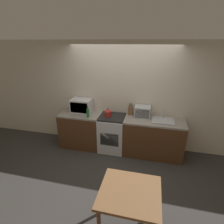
% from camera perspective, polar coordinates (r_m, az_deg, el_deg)
% --- Properties ---
extents(ground_plane, '(16.00, 16.00, 0.00)m').
position_cam_1_polar(ground_plane, '(3.95, -0.09, -18.31)').
color(ground_plane, '#33302D').
extents(wall_back, '(10.00, 0.06, 2.60)m').
position_cam_1_polar(wall_back, '(4.31, 3.39, 5.05)').
color(wall_back, beige).
rests_on(wall_back, ground_plane).
extents(counter_left_run, '(1.01, 0.62, 0.90)m').
position_cam_1_polar(counter_left_run, '(4.60, -9.88, -5.57)').
color(counter_left_run, '#4C2D19').
rests_on(counter_left_run, ground_plane).
extents(counter_right_run, '(1.37, 0.62, 0.90)m').
position_cam_1_polar(counter_right_run, '(4.28, 13.18, -8.09)').
color(counter_right_run, '#4C2D19').
rests_on(counter_right_run, ground_plane).
extents(stove_range, '(0.61, 0.62, 0.90)m').
position_cam_1_polar(stove_range, '(4.37, 0.07, -6.84)').
color(stove_range, silver).
rests_on(stove_range, ground_plane).
extents(kettle, '(0.16, 0.16, 0.21)m').
position_cam_1_polar(kettle, '(4.14, -1.40, -0.16)').
color(kettle, maroon).
rests_on(kettle, stove_range).
extents(microwave, '(0.51, 0.35, 0.33)m').
position_cam_1_polar(microwave, '(4.45, -9.94, 2.09)').
color(microwave, silver).
rests_on(microwave, counter_left_run).
extents(bottle, '(0.06, 0.06, 0.28)m').
position_cam_1_polar(bottle, '(4.12, -7.88, -0.26)').
color(bottle, '#1E662D').
rests_on(bottle, counter_left_run).
extents(knife_block, '(0.11, 0.07, 0.29)m').
position_cam_1_polar(knife_block, '(4.23, 6.08, 0.51)').
color(knife_block, brown).
rests_on(knife_block, counter_right_run).
extents(toaster_oven, '(0.36, 0.31, 0.26)m').
position_cam_1_polar(toaster_oven, '(4.15, 9.92, 0.11)').
color(toaster_oven, '#ADAFB5').
rests_on(toaster_oven, counter_right_run).
extents(sink_basin, '(0.49, 0.38, 0.24)m').
position_cam_1_polar(sink_basin, '(4.09, 16.35, -2.60)').
color(sink_basin, '#ADAFB5').
rests_on(sink_basin, counter_right_run).
extents(dining_table, '(0.79, 0.73, 0.76)m').
position_cam_1_polar(dining_table, '(2.58, 5.79, -26.01)').
color(dining_table, brown).
rests_on(dining_table, ground_plane).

